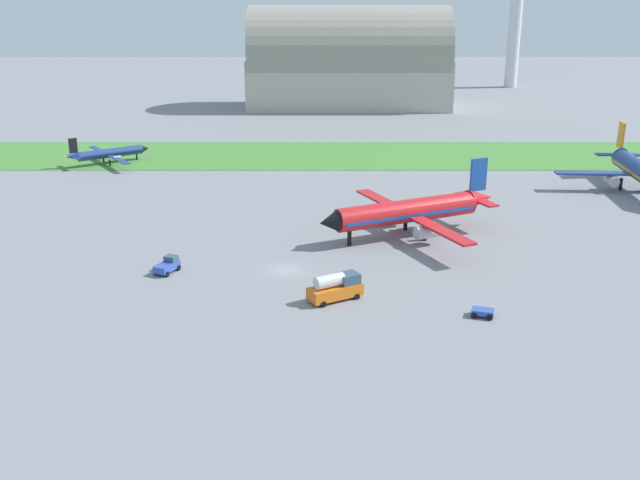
{
  "coord_description": "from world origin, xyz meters",
  "views": [
    {
      "loc": [
        4.39,
        -90.19,
        35.03
      ],
      "look_at": [
        4.13,
        3.33,
        3.0
      ],
      "focal_mm": 41.97,
      "sensor_mm": 36.0,
      "label": 1
    }
  ],
  "objects_px": {
    "airplane_taxiing_turboprop": "(111,153)",
    "fuel_truck_near_gate": "(338,287)",
    "control_tower": "(518,22)",
    "baggage_cart_by_runway": "(485,312)",
    "airplane_midfield_jet": "(412,211)",
    "pushback_tug_midfield": "(170,265)"
  },
  "relations": [
    {
      "from": "airplane_taxiing_turboprop",
      "to": "control_tower",
      "type": "height_order",
      "value": "control_tower"
    },
    {
      "from": "pushback_tug_midfield",
      "to": "baggage_cart_by_runway",
      "type": "bearing_deg",
      "value": -85.58
    },
    {
      "from": "pushback_tug_midfield",
      "to": "baggage_cart_by_runway",
      "type": "relative_size",
      "value": 1.44
    },
    {
      "from": "pushback_tug_midfield",
      "to": "airplane_taxiing_turboprop",
      "type": "bearing_deg",
      "value": 45.65
    },
    {
      "from": "fuel_truck_near_gate",
      "to": "control_tower",
      "type": "bearing_deg",
      "value": 40.96
    },
    {
      "from": "airplane_midfield_jet",
      "to": "fuel_truck_near_gate",
      "type": "relative_size",
      "value": 4.07
    },
    {
      "from": "baggage_cart_by_runway",
      "to": "airplane_taxiing_turboprop",
      "type": "bearing_deg",
      "value": -33.62
    },
    {
      "from": "baggage_cart_by_runway",
      "to": "airplane_midfield_jet",
      "type": "bearing_deg",
      "value": -62.98
    },
    {
      "from": "airplane_taxiing_turboprop",
      "to": "airplane_midfield_jet",
      "type": "bearing_deg",
      "value": -74.79
    },
    {
      "from": "airplane_taxiing_turboprop",
      "to": "airplane_midfield_jet",
      "type": "height_order",
      "value": "airplane_midfield_jet"
    },
    {
      "from": "baggage_cart_by_runway",
      "to": "fuel_truck_near_gate",
      "type": "bearing_deg",
      "value": 0.5
    },
    {
      "from": "pushback_tug_midfield",
      "to": "control_tower",
      "type": "bearing_deg",
      "value": -1.34
    },
    {
      "from": "pushback_tug_midfield",
      "to": "baggage_cart_by_runway",
      "type": "distance_m",
      "value": 40.05
    },
    {
      "from": "airplane_midfield_jet",
      "to": "pushback_tug_midfield",
      "type": "bearing_deg",
      "value": -0.9
    },
    {
      "from": "fuel_truck_near_gate",
      "to": "control_tower",
      "type": "height_order",
      "value": "control_tower"
    },
    {
      "from": "control_tower",
      "to": "pushback_tug_midfield",
      "type": "bearing_deg",
      "value": -115.7
    },
    {
      "from": "airplane_taxiing_turboprop",
      "to": "airplane_midfield_jet",
      "type": "xyz_separation_m",
      "value": [
        56.5,
        -46.65,
        1.54
      ]
    },
    {
      "from": "airplane_taxiing_turboprop",
      "to": "fuel_truck_near_gate",
      "type": "xyz_separation_m",
      "value": [
        45.26,
        -70.06,
        -0.67
      ]
    },
    {
      "from": "airplane_taxiing_turboprop",
      "to": "fuel_truck_near_gate",
      "type": "height_order",
      "value": "airplane_taxiing_turboprop"
    },
    {
      "from": "airplane_taxiing_turboprop",
      "to": "control_tower",
      "type": "relative_size",
      "value": 0.45
    },
    {
      "from": "airplane_taxiing_turboprop",
      "to": "fuel_truck_near_gate",
      "type": "relative_size",
      "value": 2.56
    },
    {
      "from": "airplane_taxiing_turboprop",
      "to": "pushback_tug_midfield",
      "type": "relative_size",
      "value": 4.35
    }
  ]
}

